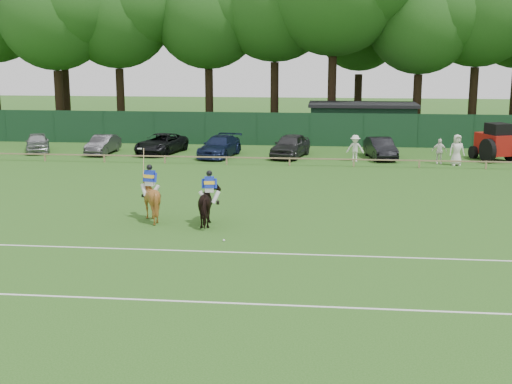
# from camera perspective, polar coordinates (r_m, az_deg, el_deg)

# --- Properties ---
(ground) EXTENTS (160.00, 160.00, 0.00)m
(ground) POSITION_cam_1_polar(r_m,az_deg,el_deg) (25.67, -1.84, -4.40)
(ground) COLOR #1E4C14
(ground) RESTS_ON ground
(horse_dark) EXTENTS (1.27, 2.21, 1.76)m
(horse_dark) POSITION_cam_1_polar(r_m,az_deg,el_deg) (28.35, -3.89, -1.02)
(horse_dark) COLOR black
(horse_dark) RESTS_ON ground
(horse_chestnut) EXTENTS (1.89, 2.03, 1.90)m
(horse_chestnut) POSITION_cam_1_polar(r_m,az_deg,el_deg) (29.43, -8.79, -0.52)
(horse_chestnut) COLOR brown
(horse_chestnut) RESTS_ON ground
(sedan_silver) EXTENTS (3.03, 4.26, 1.35)m
(sedan_silver) POSITION_cam_1_polar(r_m,az_deg,el_deg) (51.10, -17.74, 3.95)
(sedan_silver) COLOR #97999B
(sedan_silver) RESTS_ON ground
(sedan_grey) EXTENTS (1.49, 3.96, 1.29)m
(sedan_grey) POSITION_cam_1_polar(r_m,az_deg,el_deg) (49.02, -12.64, 3.88)
(sedan_grey) COLOR #323235
(sedan_grey) RESTS_ON ground
(suv_black) EXTENTS (3.29, 5.30, 1.37)m
(suv_black) POSITION_cam_1_polar(r_m,az_deg,el_deg) (48.43, -7.91, 4.01)
(suv_black) COLOR black
(suv_black) RESTS_ON ground
(sedan_navy) EXTENTS (2.78, 5.10, 1.40)m
(sedan_navy) POSITION_cam_1_polar(r_m,az_deg,el_deg) (46.58, -3.04, 3.82)
(sedan_navy) COLOR #121B39
(sedan_navy) RESTS_ON ground
(hatch_grey) EXTENTS (2.87, 4.89, 1.56)m
(hatch_grey) POSITION_cam_1_polar(r_m,az_deg,el_deg) (46.38, 2.88, 3.89)
(hatch_grey) COLOR #2B2B2D
(hatch_grey) RESTS_ON ground
(estate_black) EXTENTS (2.16, 4.40, 1.39)m
(estate_black) POSITION_cam_1_polar(r_m,az_deg,el_deg) (46.47, 10.33, 3.62)
(estate_black) COLOR black
(estate_black) RESTS_ON ground
(spectator_left) EXTENTS (1.14, 0.69, 1.73)m
(spectator_left) POSITION_cam_1_polar(r_m,az_deg,el_deg) (44.91, 8.26, 3.62)
(spectator_left) COLOR silver
(spectator_left) RESTS_ON ground
(spectator_mid) EXTENTS (0.95, 0.41, 1.61)m
(spectator_mid) POSITION_cam_1_polar(r_m,az_deg,el_deg) (45.08, 15.02, 3.30)
(spectator_mid) COLOR white
(spectator_mid) RESTS_ON ground
(spectator_right) EXTENTS (1.03, 0.75, 1.96)m
(spectator_right) POSITION_cam_1_polar(r_m,az_deg,el_deg) (44.72, 16.39, 3.38)
(spectator_right) COLOR silver
(spectator_right) RESTS_ON ground
(rider_dark) EXTENTS (0.93, 0.44, 1.41)m
(rider_dark) POSITION_cam_1_polar(r_m,az_deg,el_deg) (28.18, -3.91, 0.51)
(rider_dark) COLOR silver
(rider_dark) RESTS_ON ground
(rider_chestnut) EXTENTS (0.93, 0.69, 2.05)m
(rider_chestnut) POSITION_cam_1_polar(r_m,az_deg,el_deg) (29.26, -8.86, 1.04)
(rider_chestnut) COLOR silver
(rider_chestnut) RESTS_ON ground
(polo_ball) EXTENTS (0.09, 0.09, 0.09)m
(polo_ball) POSITION_cam_1_polar(r_m,az_deg,el_deg) (26.06, -2.69, -4.05)
(polo_ball) COLOR silver
(polo_ball) RESTS_ON ground
(pitch_lines) EXTENTS (60.00, 5.10, 0.01)m
(pitch_lines) POSITION_cam_1_polar(r_m,az_deg,el_deg) (22.36, -3.09, -6.87)
(pitch_lines) COLOR silver
(pitch_lines) RESTS_ON ground
(pitch_rail) EXTENTS (62.10, 0.10, 0.50)m
(pitch_rail) POSITION_cam_1_polar(r_m,az_deg,el_deg) (43.07, 1.49, 2.83)
(pitch_rail) COLOR #997F5B
(pitch_rail) RESTS_ON ground
(perimeter_fence) EXTENTS (92.08, 0.08, 2.50)m
(perimeter_fence) POSITION_cam_1_polar(r_m,az_deg,el_deg) (51.86, 2.31, 5.25)
(perimeter_fence) COLOR #14351E
(perimeter_fence) RESTS_ON ground
(utility_shed) EXTENTS (8.40, 4.40, 3.04)m
(utility_shed) POSITION_cam_1_polar(r_m,az_deg,el_deg) (54.75, 8.84, 5.77)
(utility_shed) COLOR #14331E
(utility_shed) RESTS_ON ground
(tree_row) EXTENTS (96.00, 12.00, 21.00)m
(tree_row) POSITION_cam_1_polar(r_m,az_deg,el_deg) (59.85, 4.75, 4.90)
(tree_row) COLOR #26561C
(tree_row) RESTS_ON ground
(tractor) EXTENTS (2.89, 3.45, 2.48)m
(tractor) POSITION_cam_1_polar(r_m,az_deg,el_deg) (47.38, 19.28, 3.88)
(tractor) COLOR maroon
(tractor) RESTS_ON ground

